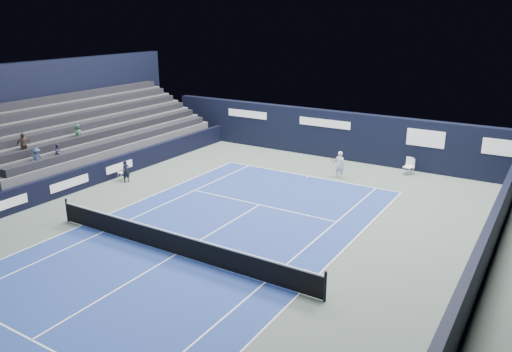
{
  "coord_description": "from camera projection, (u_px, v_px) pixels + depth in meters",
  "views": [
    {
      "loc": [
        12.05,
        -13.46,
        9.01
      ],
      "look_at": [
        -0.51,
        6.87,
        1.3
      ],
      "focal_mm": 35.0,
      "sensor_mm": 36.0,
      "label": 1
    }
  ],
  "objects": [
    {
      "name": "back_sponsor_wall",
      "position": [
        340.0,
        135.0,
        32.57
      ],
      "size": [
        26.0,
        0.63,
        3.1
      ],
      "color": "black",
      "rests_on": "ground"
    },
    {
      "name": "ground",
      "position": [
        206.0,
        237.0,
        21.31
      ],
      "size": [
        48.0,
        48.0,
        0.0
      ],
      "primitive_type": "plane",
      "color": "#4C5B52",
      "rests_on": "ground"
    },
    {
      "name": "court_surface",
      "position": [
        176.0,
        255.0,
        19.69
      ],
      "size": [
        10.97,
        23.77,
        0.01
      ],
      "primitive_type": "cube",
      "color": "navy",
      "rests_on": "ground"
    },
    {
      "name": "line_judge_chair",
      "position": [
        124.0,
        170.0,
        28.51
      ],
      "size": [
        0.54,
        0.53,
        0.99
      ],
      "rotation": [
        0.0,
        0.0,
        -0.28
      ],
      "color": "white",
      "rests_on": "ground"
    },
    {
      "name": "folding_chair_back_a",
      "position": [
        409.0,
        163.0,
        29.43
      ],
      "size": [
        0.53,
        0.56,
        1.05
      ],
      "rotation": [
        0.0,
        0.0,
        -0.17
      ],
      "color": "white",
      "rests_on": "ground"
    },
    {
      "name": "enclosure_wall_right",
      "position": [
        489.0,
        238.0,
        19.02
      ],
      "size": [
        0.3,
        22.0,
        1.8
      ],
      "primitive_type": "cube",
      "color": "black",
      "rests_on": "ground"
    },
    {
      "name": "line_judge",
      "position": [
        126.0,
        171.0,
        28.13
      ],
      "size": [
        0.42,
        0.52,
        1.23
      ],
      "primitive_type": "imported",
      "rotation": [
        0.0,
        0.0,
        1.26
      ],
      "color": "black",
      "rests_on": "ground"
    },
    {
      "name": "folding_chair_back_b",
      "position": [
        411.0,
        165.0,
        29.76
      ],
      "size": [
        0.46,
        0.45,
        0.86
      ],
      "rotation": [
        0.0,
        0.0,
        0.24
      ],
      "color": "silver",
      "rests_on": "ground"
    },
    {
      "name": "court_markings",
      "position": [
        176.0,
        255.0,
        19.69
      ],
      "size": [
        11.03,
        23.83,
        0.0
      ],
      "color": "white",
      "rests_on": "court_surface"
    },
    {
      "name": "tennis_net",
      "position": [
        175.0,
        243.0,
        19.53
      ],
      "size": [
        12.9,
        0.1,
        1.1
      ],
      "color": "black",
      "rests_on": "ground"
    },
    {
      "name": "side_barrier_left",
      "position": [
        117.0,
        167.0,
        29.1
      ],
      "size": [
        0.33,
        22.0,
        1.2
      ],
      "color": "black",
      "rests_on": "ground"
    },
    {
      "name": "tennis_player",
      "position": [
        340.0,
        164.0,
        28.83
      ],
      "size": [
        0.6,
        0.81,
        1.59
      ],
      "color": "silver",
      "rests_on": "ground"
    },
    {
      "name": "spectator_stand",
      "position": [
        85.0,
        133.0,
        31.39
      ],
      "size": [
        6.0,
        18.0,
        6.4
      ],
      "color": "#474649",
      "rests_on": "ground"
    }
  ]
}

